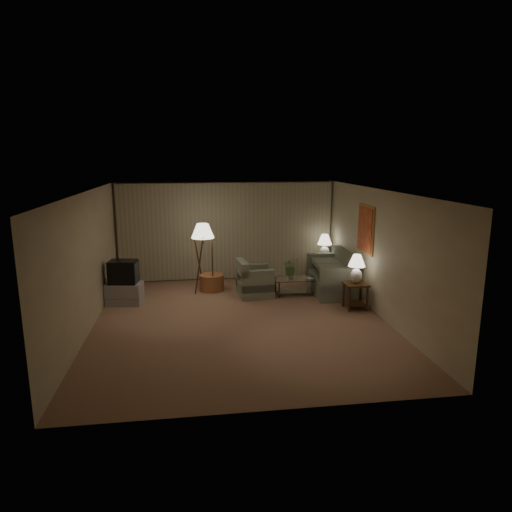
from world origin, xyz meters
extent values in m
plane|color=#AA7B5D|center=(0.00, 0.00, 0.00)|extent=(7.00, 7.00, 0.00)
cube|color=beige|center=(0.00, 3.50, 1.35)|extent=(6.00, 0.04, 2.70)
cube|color=beige|center=(-3.00, 0.00, 1.35)|extent=(0.04, 7.00, 2.70)
cube|color=beige|center=(3.00, 0.00, 1.35)|extent=(0.04, 7.00, 2.70)
cube|color=white|center=(0.00, 0.00, 2.70)|extent=(6.00, 7.00, 0.04)
cube|color=#B8B08E|center=(0.00, 3.42, 1.35)|extent=(5.85, 0.12, 2.65)
cube|color=#C48D44|center=(2.98, 0.80, 1.75)|extent=(0.03, 0.90, 1.10)
cube|color=#AD2020|center=(2.95, 0.80, 1.75)|extent=(0.02, 0.80, 1.00)
cube|color=gray|center=(2.50, 1.76, 0.21)|extent=(1.96, 1.16, 0.43)
cube|color=gray|center=(0.55, 1.71, 0.19)|extent=(0.98, 0.94, 0.37)
cube|color=#331B0D|center=(2.65, 0.41, 0.58)|extent=(0.51, 0.51, 0.04)
cube|color=#331B0D|center=(2.65, 0.41, 0.12)|extent=(0.43, 0.43, 0.02)
cylinder|color=#331B0D|center=(2.45, 0.21, 0.28)|extent=(0.05, 0.05, 0.56)
cylinder|color=#331B0D|center=(2.45, 0.62, 0.28)|extent=(0.05, 0.05, 0.56)
cylinder|color=#331B0D|center=(2.85, 0.21, 0.28)|extent=(0.05, 0.05, 0.56)
cylinder|color=#331B0D|center=(2.85, 0.62, 0.28)|extent=(0.05, 0.05, 0.56)
cube|color=#331B0D|center=(2.65, 2.90, 0.58)|extent=(0.56, 0.47, 0.04)
cube|color=#331B0D|center=(2.65, 2.90, 0.12)|extent=(0.47, 0.40, 0.02)
cylinder|color=#331B0D|center=(2.42, 2.72, 0.28)|extent=(0.05, 0.05, 0.56)
cylinder|color=#331B0D|center=(2.42, 3.08, 0.28)|extent=(0.05, 0.05, 0.56)
cylinder|color=#331B0D|center=(2.88, 2.72, 0.28)|extent=(0.05, 0.05, 0.56)
cylinder|color=#331B0D|center=(2.88, 3.08, 0.28)|extent=(0.05, 0.05, 0.56)
ellipsoid|color=white|center=(2.65, 0.41, 0.77)|extent=(0.26, 0.26, 0.33)
cylinder|color=white|center=(2.65, 0.41, 0.97)|extent=(0.03, 0.03, 0.08)
cone|color=white|center=(2.65, 0.41, 1.12)|extent=(0.38, 0.38, 0.26)
ellipsoid|color=white|center=(2.65, 2.90, 0.77)|extent=(0.28, 0.28, 0.35)
cylinder|color=white|center=(2.65, 2.90, 0.99)|extent=(0.03, 0.03, 0.08)
cone|color=white|center=(2.65, 2.90, 1.15)|extent=(0.40, 0.40, 0.28)
cube|color=silver|center=(1.58, 1.66, 0.41)|extent=(1.09, 0.60, 0.02)
cube|color=silver|center=(1.58, 1.66, 0.10)|extent=(1.02, 0.52, 0.01)
cylinder|color=#3B2A17|center=(1.10, 1.44, 0.20)|extent=(0.04, 0.04, 0.40)
cylinder|color=#3B2A17|center=(1.10, 1.89, 0.20)|extent=(0.04, 0.04, 0.40)
cylinder|color=#3B2A17|center=(2.06, 1.44, 0.20)|extent=(0.04, 0.04, 0.40)
cylinder|color=#3B2A17|center=(2.06, 1.89, 0.20)|extent=(0.04, 0.04, 0.40)
cube|color=#9F9FA2|center=(-2.55, 1.51, 0.25)|extent=(0.95, 0.74, 0.50)
cube|color=black|center=(-2.55, 1.51, 0.77)|extent=(0.76, 0.63, 0.53)
cylinder|color=#331B0D|center=(-0.69, 2.20, 1.37)|extent=(0.04, 0.04, 0.25)
cone|color=white|center=(-0.69, 2.20, 1.57)|extent=(0.57, 0.57, 0.36)
cylinder|color=#A35C37|center=(-0.49, 2.33, 0.21)|extent=(0.74, 0.74, 0.42)
imported|color=silver|center=(1.43, 1.66, 0.49)|extent=(0.15, 0.15, 0.16)
imported|color=#517D37|center=(1.43, 1.66, 0.79)|extent=(0.39, 0.34, 0.43)
imported|color=olive|center=(1.83, 1.56, 0.42)|extent=(0.24, 0.25, 0.02)
camera|label=1|loc=(-0.95, -9.01, 3.38)|focal=32.00mm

